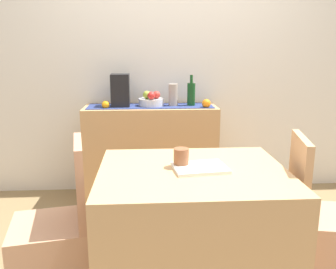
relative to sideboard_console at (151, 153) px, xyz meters
name	(u,v)px	position (x,y,z in m)	size (l,w,h in m)	color
ground_plane	(183,249)	(0.20, -0.92, -0.44)	(6.40, 6.40, 0.02)	olive
room_wall_rear	(171,51)	(0.20, 0.26, 0.92)	(6.40, 0.06, 2.70)	silver
sideboard_console	(151,153)	(0.00, 0.00, 0.00)	(1.19, 0.42, 0.87)	tan
table_runner	(150,106)	(0.00, 0.00, 0.44)	(1.12, 0.32, 0.01)	navy
fruit_bowl	(151,102)	(0.01, 0.00, 0.47)	(0.22, 0.22, 0.06)	silver
apple_rear	(156,95)	(0.05, -0.01, 0.54)	(0.07, 0.07, 0.07)	#BA342C
apple_left	(147,95)	(-0.03, -0.01, 0.54)	(0.07, 0.07, 0.07)	#91A834
apple_front	(151,96)	(0.01, -0.06, 0.54)	(0.07, 0.07, 0.07)	red
wine_bottle	(191,94)	(0.37, 0.00, 0.54)	(0.07, 0.07, 0.28)	#123F19
coffee_maker	(120,90)	(-0.26, 0.00, 0.58)	(0.16, 0.18, 0.29)	black
ceramic_vase	(173,95)	(0.21, 0.00, 0.53)	(0.08, 0.08, 0.20)	gray
orange_loose_end	(206,103)	(0.49, -0.11, 0.47)	(0.08, 0.08, 0.08)	orange
orange_loose_far	(106,105)	(-0.39, -0.09, 0.47)	(0.07, 0.07, 0.07)	orange
dining_table	(192,232)	(0.20, -1.37, -0.06)	(1.01, 0.84, 0.74)	tan
open_book	(200,168)	(0.24, -1.37, 0.31)	(0.28, 0.21, 0.02)	white
coffee_cup	(181,158)	(0.14, -1.33, 0.36)	(0.08, 0.08, 0.11)	brown
chair_near_window	(54,253)	(-0.57, -1.37, -0.17)	(0.47, 0.47, 0.90)	tan
chair_by_corner	(322,244)	(0.97, -1.37, -0.17)	(0.47, 0.47, 0.90)	tan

